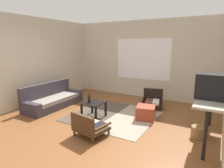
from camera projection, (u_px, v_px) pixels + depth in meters
ground_plane at (94, 126)px, 4.46m from camera, size 7.80×7.80×0.00m
far_wall_with_window at (143, 59)px, 6.79m from camera, size 5.60×0.13×2.70m
side_wall_left at (27, 62)px, 5.75m from camera, size 0.12×6.60×2.70m
area_rug at (114, 115)px, 5.12m from camera, size 2.14×2.09×0.01m
couch at (53, 100)px, 5.83m from camera, size 0.76×1.89×0.72m
coffee_table at (94, 106)px, 4.94m from camera, size 0.52×0.53×0.40m
armchair_by_window at (153, 100)px, 5.76m from camera, size 0.71×0.72×0.54m
armchair_striped_foreground at (89, 126)px, 3.92m from camera, size 0.70×0.66×0.52m
ottoman_orange at (146, 113)px, 4.85m from camera, size 0.55×0.55×0.34m
console_shelf at (211, 101)px, 3.67m from camera, size 0.46×1.72×0.90m
crt_television at (212, 86)px, 3.44m from camera, size 0.53×0.38×0.46m
clay_vase at (213, 87)px, 3.97m from camera, size 0.21×0.21×0.33m
glass_bottle at (89, 99)px, 4.91m from camera, size 0.07×0.07×0.24m
wicker_basket at (198, 132)px, 3.89m from camera, size 0.28×0.28×0.24m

